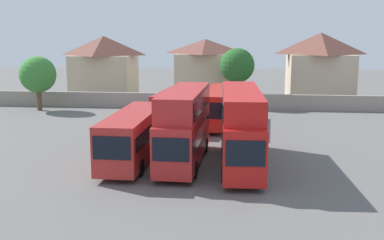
% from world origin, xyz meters
% --- Properties ---
extents(ground, '(140.00, 140.00, 0.00)m').
position_xyz_m(ground, '(0.00, 18.00, 0.00)').
color(ground, '#605E5B').
extents(depot_boundary_wall, '(56.00, 0.50, 1.80)m').
position_xyz_m(depot_boundary_wall, '(0.00, 23.51, 0.90)').
color(depot_boundary_wall, gray).
rests_on(depot_boundary_wall, ground).
extents(bus_1, '(2.74, 10.84, 3.42)m').
position_xyz_m(bus_1, '(-3.67, -0.15, 1.95)').
color(bus_1, '#B22723').
rests_on(bus_1, ground).
extents(bus_2, '(2.70, 10.59, 5.03)m').
position_xyz_m(bus_2, '(-0.18, -0.20, 2.83)').
color(bus_2, red).
rests_on(bus_2, ground).
extents(bus_3, '(3.00, 12.01, 5.06)m').
position_xyz_m(bus_3, '(3.63, -0.29, 2.85)').
color(bus_3, red).
rests_on(bus_3, ground).
extents(bus_4, '(3.39, 10.41, 3.37)m').
position_xyz_m(bus_4, '(-2.59, 13.21, 1.93)').
color(bus_4, '#B21E21').
rests_on(bus_4, ground).
extents(bus_5, '(3.07, 11.21, 3.45)m').
position_xyz_m(bus_5, '(1.36, 13.78, 1.97)').
color(bus_5, red).
rests_on(bus_5, ground).
extents(house_terrace_left, '(8.48, 7.40, 8.34)m').
position_xyz_m(house_terrace_left, '(-15.30, 32.66, 4.26)').
color(house_terrace_left, '#C6B293').
rests_on(house_terrace_left, ground).
extents(house_terrace_centre, '(7.67, 7.86, 7.95)m').
position_xyz_m(house_terrace_centre, '(-1.28, 31.71, 4.05)').
color(house_terrace_centre, '#C6B293').
rests_on(house_terrace_centre, ground).
extents(house_terrace_right, '(8.42, 8.26, 8.79)m').
position_xyz_m(house_terrace_right, '(13.55, 32.13, 4.49)').
color(house_terrace_right, '#C6B293').
rests_on(house_terrace_right, ground).
extents(tree_left_of_lot, '(4.13, 4.13, 6.98)m').
position_xyz_m(tree_left_of_lot, '(2.98, 26.01, 4.88)').
color(tree_left_of_lot, brown).
rests_on(tree_left_of_lot, ground).
extents(tree_behind_wall, '(4.13, 4.13, 6.17)m').
position_xyz_m(tree_behind_wall, '(-19.46, 20.51, 4.07)').
color(tree_behind_wall, brown).
rests_on(tree_behind_wall, ground).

